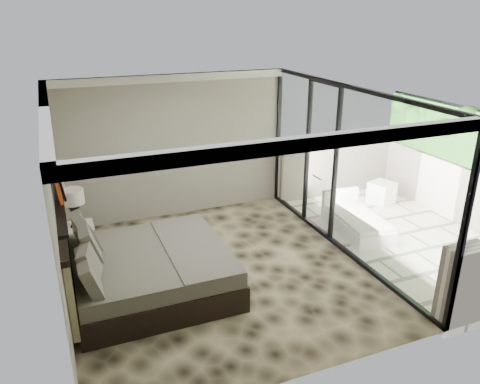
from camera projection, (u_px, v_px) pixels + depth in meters
name	position (u px, v px, depth m)	size (l,w,h in m)	color
floor	(218.00, 272.00, 7.43)	(5.00, 5.00, 0.00)	black
ceiling	(215.00, 96.00, 6.41)	(4.50, 5.00, 0.02)	silver
back_wall	(174.00, 147.00, 9.07)	(4.50, 0.02, 2.80)	gray
left_wall	(56.00, 213.00, 6.13)	(0.02, 5.00, 2.80)	gray
glass_wall	(345.00, 172.00, 7.71)	(0.08, 5.00, 2.80)	white
terrace_slab	(407.00, 236.00, 8.76)	(3.00, 5.00, 0.12)	beige
parapet_far	(467.00, 195.00, 9.01)	(0.30, 5.00, 1.10)	beige
foliage_hedge	(477.00, 140.00, 8.62)	(0.36, 4.60, 1.10)	#327D27
picture_ledge	(59.00, 203.00, 6.21)	(0.12, 2.20, 0.05)	black
bed	(144.00, 269.00, 6.79)	(2.29, 2.22, 1.27)	black
nightstand	(79.00, 240.00, 7.90)	(0.53, 0.53, 0.53)	black
table_lamp	(74.00, 203.00, 7.65)	(0.36, 0.36, 0.66)	black
abstract_canvas	(52.00, 163.00, 6.26)	(0.04, 0.90, 0.90)	#B24F0F
framed_print	(59.00, 175.00, 6.26)	(0.03, 0.50, 0.60)	black
ottoman	(382.00, 193.00, 10.03)	(0.46, 0.46, 0.46)	silver
lounger	(356.00, 221.00, 8.78)	(0.89, 1.57, 0.59)	white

